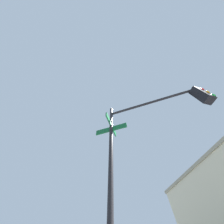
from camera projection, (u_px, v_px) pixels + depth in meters
traffic_signal_near at (157, 120)px, 3.46m from camera, size 2.35×3.28×5.23m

